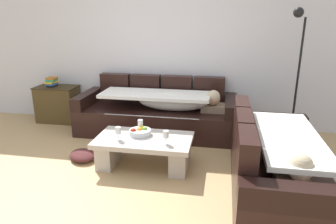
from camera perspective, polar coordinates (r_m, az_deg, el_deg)
name	(u,v)px	position (r m, az deg, el deg)	size (l,w,h in m)	color
ground_plane	(109,180)	(3.75, -10.95, -12.31)	(14.00, 14.00, 0.00)	tan
back_wall	(150,46)	(5.33, -3.36, 12.19)	(9.00, 0.10, 2.70)	silver
couch_along_wall	(160,113)	(4.98, -1.58, -0.22)	(2.52, 0.92, 0.88)	black
couch_near_window	(276,166)	(3.46, 19.46, -9.44)	(0.92, 1.98, 0.88)	black
coffee_table	(144,148)	(3.92, -4.44, -6.71)	(1.20, 0.68, 0.38)	#BCB2A9
fruit_bowl	(140,132)	(3.95, -5.21, -3.64)	(0.28, 0.28, 0.10)	silver
wine_glass_near_left	(118,131)	(3.81, -9.24, -3.47)	(0.07, 0.07, 0.17)	silver
wine_glass_near_right	(166,135)	(3.63, -0.39, -4.26)	(0.07, 0.07, 0.17)	silver
wine_glass_far_back	(140,124)	(4.02, -5.15, -2.14)	(0.07, 0.07, 0.17)	silver
side_cabinet	(58,104)	(5.86, -19.73, 1.42)	(0.72, 0.44, 0.64)	#49381B
book_stack_on_cabinet	(52,82)	(5.80, -20.77, 5.26)	(0.18, 0.23, 0.16)	black
floor_lamp	(296,68)	(4.82, 22.62, 7.51)	(0.33, 0.31, 1.95)	black
crumpled_garment	(83,155)	(4.29, -15.55, -7.73)	(0.40, 0.32, 0.12)	#4C2323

